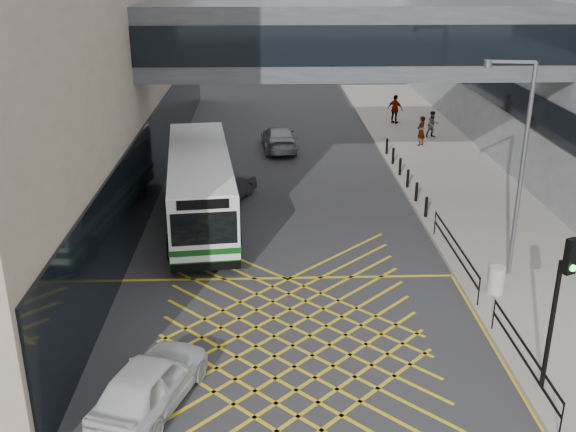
{
  "coord_description": "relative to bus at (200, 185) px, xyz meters",
  "views": [
    {
      "loc": [
        -0.74,
        -17.28,
        10.88
      ],
      "look_at": [
        0.0,
        4.0,
        2.6
      ],
      "focal_mm": 42.0,
      "sensor_mm": 36.0,
      "label": 1
    }
  ],
  "objects": [
    {
      "name": "car_silver",
      "position": [
        3.62,
        11.62,
        -0.95
      ],
      "size": [
        2.31,
        4.81,
        1.45
      ],
      "primitive_type": "imported",
      "rotation": [
        0.0,
        0.0,
        3.21
      ],
      "color": "gray",
      "rests_on": "ground"
    },
    {
      "name": "ground",
      "position": [
        3.55,
        -10.13,
        -1.68
      ],
      "size": [
        120.0,
        120.0,
        0.0
      ],
      "primitive_type": "plane",
      "color": "#333335"
    },
    {
      "name": "pavement",
      "position": [
        12.55,
        4.87,
        -1.6
      ],
      "size": [
        6.0,
        54.0,
        0.16
      ],
      "primitive_type": "cube",
      "color": "gray",
      "rests_on": "ground"
    },
    {
      "name": "traffic_light",
      "position": [
        10.13,
        -12.7,
        1.32
      ],
      "size": [
        0.36,
        0.52,
        4.36
      ],
      "rotation": [
        0.0,
        0.0,
        0.43
      ],
      "color": "black",
      "rests_on": "pavement"
    },
    {
      "name": "car_dark",
      "position": [
        0.89,
        2.42,
        -0.99
      ],
      "size": [
        3.29,
        4.69,
        1.37
      ],
      "primitive_type": "imported",
      "rotation": [
        0.0,
        0.0,
        2.74
      ],
      "color": "black",
      "rests_on": "ground"
    },
    {
      "name": "litter_bin",
      "position": [
        10.55,
        -7.3,
        -1.04
      ],
      "size": [
        0.56,
        0.56,
        0.96
      ],
      "primitive_type": "cylinder",
      "color": "#ADA89E",
      "rests_on": "pavement"
    },
    {
      "name": "street_lamp",
      "position": [
        11.33,
        -5.84,
        2.79
      ],
      "size": [
        1.72,
        0.42,
        7.56
      ],
      "rotation": [
        0.0,
        0.0,
        -0.13
      ],
      "color": "slate",
      "rests_on": "pavement"
    },
    {
      "name": "bollards",
      "position": [
        9.8,
        4.87,
        -1.07
      ],
      "size": [
        0.14,
        10.14,
        0.9
      ],
      "color": "black",
      "rests_on": "pavement"
    },
    {
      "name": "kerb_railings",
      "position": [
        9.7,
        -8.35,
        -0.8
      ],
      "size": [
        0.05,
        12.54,
        1.0
      ],
      "color": "black",
      "rests_on": "pavement"
    },
    {
      "name": "car_white",
      "position": [
        -0.21,
        -12.86,
        -0.95
      ],
      "size": [
        3.28,
        4.91,
        1.45
      ],
      "primitive_type": "imported",
      "rotation": [
        0.0,
        0.0,
        2.8
      ],
      "color": "silver",
      "rests_on": "ground"
    },
    {
      "name": "pedestrian_b",
      "position": [
        13.3,
        13.57,
        -0.7
      ],
      "size": [
        0.88,
        0.64,
        1.63
      ],
      "primitive_type": "imported",
      "rotation": [
        0.0,
        0.0,
        0.24
      ],
      "color": "gray",
      "rests_on": "pavement"
    },
    {
      "name": "pedestrian_a",
      "position": [
        12.13,
        11.61,
        -0.63
      ],
      "size": [
        0.85,
        0.85,
        1.76
      ],
      "primitive_type": "imported",
      "rotation": [
        0.0,
        0.0,
        3.9
      ],
      "color": "gray",
      "rests_on": "pavement"
    },
    {
      "name": "skybridge",
      "position": [
        6.55,
        1.87,
        5.82
      ],
      "size": [
        20.0,
        4.1,
        3.0
      ],
      "color": "#464B50",
      "rests_on": "ground"
    },
    {
      "name": "box_junction",
      "position": [
        3.55,
        -10.13,
        -1.67
      ],
      "size": [
        12.0,
        9.0,
        0.01
      ],
      "color": "gold",
      "rests_on": "ground"
    },
    {
      "name": "bus",
      "position": [
        0.0,
        0.0,
        0.0
      ],
      "size": [
        3.8,
        11.37,
        3.13
      ],
      "rotation": [
        0.0,
        0.0,
        0.11
      ],
      "color": "white",
      "rests_on": "ground"
    },
    {
      "name": "pedestrian_c",
      "position": [
        11.62,
        17.31,
        -0.55
      ],
      "size": [
        1.22,
        1.16,
        1.93
      ],
      "primitive_type": "imported",
      "rotation": [
        0.0,
        0.0,
        2.44
      ],
      "color": "gray",
      "rests_on": "pavement"
    }
  ]
}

